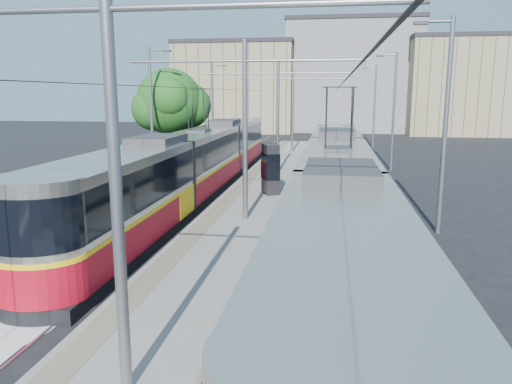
# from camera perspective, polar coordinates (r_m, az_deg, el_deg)

# --- Properties ---
(ground) EXTENTS (160.00, 160.00, 0.00)m
(ground) POSITION_cam_1_polar(r_m,az_deg,el_deg) (12.93, -7.39, -12.98)
(ground) COLOR black
(ground) RESTS_ON ground
(platform) EXTENTS (4.00, 50.00, 0.30)m
(platform) POSITION_cam_1_polar(r_m,az_deg,el_deg) (28.98, 1.81, 0.99)
(platform) COLOR gray
(platform) RESTS_ON ground
(tactile_strip_left) EXTENTS (0.70, 50.00, 0.01)m
(tactile_strip_left) POSITION_cam_1_polar(r_m,az_deg,el_deg) (29.16, -1.02, 1.36)
(tactile_strip_left) COLOR gray
(tactile_strip_left) RESTS_ON platform
(tactile_strip_right) EXTENTS (0.70, 50.00, 0.01)m
(tactile_strip_right) POSITION_cam_1_polar(r_m,az_deg,el_deg) (28.82, 4.68, 1.21)
(tactile_strip_right) COLOR gray
(tactile_strip_right) RESTS_ON platform
(rails) EXTENTS (8.71, 70.00, 0.03)m
(rails) POSITION_cam_1_polar(r_m,az_deg,el_deg) (29.00, 1.81, 0.73)
(rails) COLOR gray
(rails) RESTS_ON ground
(tram_left) EXTENTS (2.43, 32.11, 5.50)m
(tram_left) POSITION_cam_1_polar(r_m,az_deg,el_deg) (26.89, -6.48, 3.48)
(tram_left) COLOR black
(tram_left) RESTS_ON ground
(tram_right) EXTENTS (2.43, 30.93, 5.50)m
(tram_right) POSITION_cam_1_polar(r_m,az_deg,el_deg) (18.35, 9.22, 0.30)
(tram_right) COLOR black
(tram_right) RESTS_ON ground
(catenary) EXTENTS (9.20, 70.00, 7.00)m
(catenary) POSITION_cam_1_polar(r_m,az_deg,el_deg) (25.71, 1.11, 9.50)
(catenary) COLOR slate
(catenary) RESTS_ON platform
(street_lamps) EXTENTS (15.18, 38.22, 8.00)m
(street_lamps) POSITION_cam_1_polar(r_m,az_deg,el_deg) (32.52, 2.70, 9.24)
(street_lamps) COLOR slate
(street_lamps) RESTS_ON ground
(shelter) EXTENTS (1.08, 1.31, 2.50)m
(shelter) POSITION_cam_1_polar(r_m,az_deg,el_deg) (25.03, 1.65, 2.75)
(shelter) COLOR black
(shelter) RESTS_ON platform
(tree) EXTENTS (4.76, 4.40, 6.92)m
(tree) POSITION_cam_1_polar(r_m,az_deg,el_deg) (33.94, -9.32, 10.03)
(tree) COLOR #382314
(tree) RESTS_ON ground
(building_left) EXTENTS (16.32, 12.24, 12.29)m
(building_left) POSITION_cam_1_polar(r_m,az_deg,el_deg) (72.57, -2.06, 11.86)
(building_left) COLOR gray
(building_left) RESTS_ON ground
(building_centre) EXTENTS (18.36, 14.28, 15.35)m
(building_centre) POSITION_cam_1_polar(r_m,az_deg,el_deg) (75.41, 10.86, 12.81)
(building_centre) COLOR gray
(building_centre) RESTS_ON ground
(building_right) EXTENTS (14.28, 10.20, 12.46)m
(building_right) POSITION_cam_1_polar(r_m,az_deg,el_deg) (71.30, 22.53, 11.12)
(building_right) COLOR gray
(building_right) RESTS_ON ground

